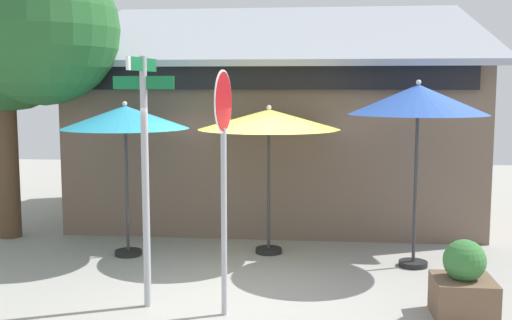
% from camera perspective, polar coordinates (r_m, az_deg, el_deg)
% --- Properties ---
extents(ground_plane, '(28.00, 28.00, 0.10)m').
position_cam_1_polar(ground_plane, '(9.05, -1.09, -11.34)').
color(ground_plane, '#9E9B93').
extents(cafe_building, '(8.25, 5.04, 4.70)m').
position_cam_1_polar(cafe_building, '(13.26, 2.00, 2.34)').
color(cafe_building, '#705B4C').
rests_on(cafe_building, ground).
extents(street_sign_post, '(0.78, 0.84, 3.13)m').
position_cam_1_polar(street_sign_post, '(7.73, -10.20, 0.17)').
color(street_sign_post, '#A8AAB2').
rests_on(street_sign_post, ground).
extents(stop_sign, '(0.10, 0.74, 2.96)m').
position_cam_1_polar(stop_sign, '(7.31, -3.01, 1.15)').
color(stop_sign, '#A8AAB2').
rests_on(stop_sign, ground).
extents(patio_umbrella_teal_left, '(2.06, 2.06, 2.53)m').
position_cam_1_polar(patio_umbrella_teal_left, '(10.19, -11.96, 3.74)').
color(patio_umbrella_teal_left, black).
rests_on(patio_umbrella_teal_left, ground).
extents(patio_umbrella_mustard_center, '(2.34, 2.34, 2.47)m').
position_cam_1_polar(patio_umbrella_mustard_center, '(10.12, 1.20, 3.64)').
color(patio_umbrella_mustard_center, black).
rests_on(patio_umbrella_mustard_center, ground).
extents(patio_umbrella_royal_blue_right, '(2.09, 2.09, 2.86)m').
position_cam_1_polar(patio_umbrella_royal_blue_right, '(9.63, 14.68, 5.26)').
color(patio_umbrella_royal_blue_right, black).
rests_on(patio_umbrella_royal_blue_right, ground).
extents(shade_tree, '(4.07, 3.57, 5.88)m').
position_cam_1_polar(shade_tree, '(11.94, -21.59, 12.13)').
color(shade_tree, brown).
rests_on(shade_tree, ground).
extents(sidewalk_planter, '(0.71, 0.71, 0.95)m').
position_cam_1_polar(sidewalk_planter, '(7.95, 18.56, -10.84)').
color(sidewalk_planter, brown).
rests_on(sidewalk_planter, ground).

